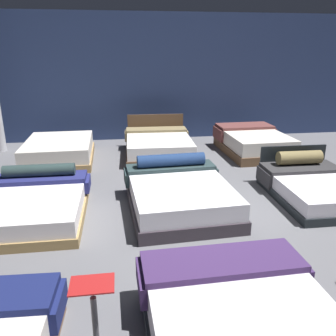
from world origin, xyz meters
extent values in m
cube|color=#5B5B60|center=(0.00, 0.00, -0.01)|extent=(18.00, 18.00, 0.02)
cube|color=navy|center=(0.00, 5.17, 1.75)|extent=(18.00, 0.06, 3.50)
cube|color=#161E50|center=(-1.60, -2.26, 0.28)|extent=(0.09, 0.50, 0.22)
cube|color=silver|center=(0.00, -2.84, 0.30)|extent=(1.61, 2.05, 0.33)
cube|color=#3E2857|center=(-0.02, -2.10, 0.50)|extent=(1.61, 0.59, 0.07)
cube|color=#3E2857|center=(-0.83, -2.12, 0.35)|extent=(0.08, 0.55, 0.22)
cube|color=#3E2857|center=(0.79, -2.08, 0.35)|extent=(0.08, 0.55, 0.22)
cube|color=olive|center=(-2.36, 0.13, 0.07)|extent=(1.57, 1.95, 0.14)
cube|color=white|center=(-2.36, 0.13, 0.27)|extent=(1.51, 1.89, 0.24)
cube|color=navy|center=(-2.36, 0.82, 0.42)|extent=(1.54, 0.49, 0.07)
cube|color=navy|center=(-1.57, 0.82, 0.29)|extent=(0.07, 0.49, 0.20)
cylinder|color=#263837|center=(-2.36, 0.86, 0.56)|extent=(1.18, 0.21, 0.21)
cube|color=#2F292F|center=(-0.05, 0.14, 0.10)|extent=(1.71, 2.10, 0.20)
cube|color=silver|center=(-0.05, 0.14, 0.33)|extent=(1.64, 2.03, 0.27)
cube|color=#243435|center=(-0.09, 0.89, 0.50)|extent=(1.60, 0.53, 0.06)
cube|color=#243435|center=(-0.89, 0.84, 0.35)|extent=(0.09, 0.45, 0.23)
cube|color=#243435|center=(0.71, 0.93, 0.35)|extent=(0.09, 0.45, 0.23)
cylinder|color=navy|center=(-0.09, 0.86, 0.64)|extent=(1.22, 0.29, 0.23)
cube|color=black|center=(2.38, 0.21, 0.07)|extent=(1.44, 1.94, 0.14)
cube|color=silver|center=(2.38, 0.21, 0.25)|extent=(1.38, 1.88, 0.23)
cube|color=black|center=(2.39, 1.17, 0.36)|extent=(1.33, 0.05, 0.73)
cube|color=#2F2E30|center=(2.39, 0.83, 0.40)|extent=(1.41, 0.64, 0.06)
cube|color=#2F2E30|center=(1.68, 0.84, 0.23)|extent=(0.07, 0.63, 0.27)
cube|color=#2F2E30|center=(3.10, 0.82, 0.23)|extent=(0.07, 0.63, 0.27)
cylinder|color=olive|center=(2.39, 0.92, 0.56)|extent=(0.84, 0.26, 0.26)
cube|color=olive|center=(-2.41, 3.19, 0.09)|extent=(1.58, 2.06, 0.17)
cube|color=silver|center=(-2.41, 3.19, 0.34)|extent=(1.52, 2.00, 0.33)
cube|color=brown|center=(-0.04, 3.26, 0.09)|extent=(1.66, 2.08, 0.18)
cube|color=white|center=(-0.04, 3.26, 0.33)|extent=(1.60, 2.02, 0.29)
cube|color=brown|center=(-0.01, 4.27, 0.43)|extent=(1.51, 0.09, 0.87)
cube|color=olive|center=(-0.02, 4.00, 0.51)|extent=(1.59, 0.53, 0.06)
cube|color=olive|center=(-0.81, 4.03, 0.37)|extent=(0.08, 0.48, 0.23)
cube|color=olive|center=(0.78, 3.97, 0.37)|extent=(0.08, 0.48, 0.23)
cube|color=brown|center=(2.38, 3.19, 0.10)|extent=(1.51, 2.17, 0.21)
cube|color=silver|center=(2.38, 3.19, 0.37)|extent=(1.45, 2.11, 0.32)
cube|color=brown|center=(2.36, 3.86, 0.57)|extent=(1.45, 0.77, 0.07)
cube|color=brown|center=(1.63, 3.84, 0.38)|extent=(0.09, 0.73, 0.30)
cube|color=brown|center=(3.09, 3.88, 0.38)|extent=(0.09, 0.73, 0.30)
cube|color=#B21E1E|center=(-1.19, -3.09, 1.09)|extent=(0.28, 0.20, 0.01)
camera|label=1|loc=(-0.97, -4.97, 2.49)|focal=37.08mm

